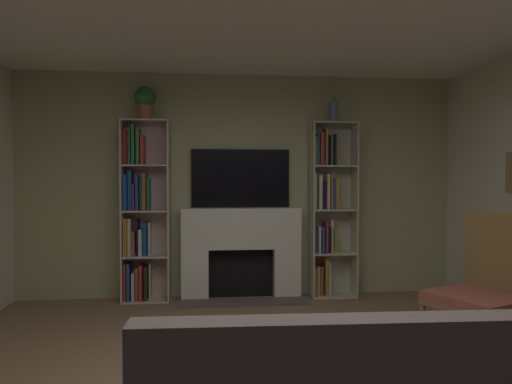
# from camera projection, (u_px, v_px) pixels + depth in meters

# --- Properties ---
(wall_back_accent) EXTENTS (5.45, 0.06, 2.71)m
(wall_back_accent) POSITION_uv_depth(u_px,v_px,m) (240.00, 186.00, 5.97)
(wall_back_accent) COLOR #AAB07F
(wall_back_accent) RESTS_ON ground_plane
(fireplace) EXTENTS (1.53, 0.56, 1.09)m
(fireplace) POSITION_uv_depth(u_px,v_px,m) (241.00, 250.00, 5.83)
(fireplace) COLOR white
(fireplace) RESTS_ON ground_plane
(tv) EXTENTS (1.19, 0.06, 0.70)m
(tv) POSITION_uv_depth(u_px,v_px,m) (240.00, 178.00, 5.91)
(tv) COLOR black
(tv) RESTS_ON fireplace
(bookshelf_left) EXTENTS (0.55, 0.31, 2.12)m
(bookshelf_left) POSITION_uv_depth(u_px,v_px,m) (141.00, 216.00, 5.71)
(bookshelf_left) COLOR beige
(bookshelf_left) RESTS_ON ground_plane
(bookshelf_right) EXTENTS (0.55, 0.31, 2.12)m
(bookshelf_right) POSITION_uv_depth(u_px,v_px,m) (327.00, 211.00, 5.95)
(bookshelf_right) COLOR beige
(bookshelf_right) RESTS_ON ground_plane
(potted_plant) EXTENTS (0.24, 0.24, 0.39)m
(potted_plant) POSITION_uv_depth(u_px,v_px,m) (145.00, 101.00, 5.65)
(potted_plant) COLOR #AA6946
(potted_plant) RESTS_ON bookshelf_left
(vase_with_flowers) EXTENTS (0.11, 0.11, 0.42)m
(vase_with_flowers) POSITION_uv_depth(u_px,v_px,m) (333.00, 109.00, 5.88)
(vase_with_flowers) COLOR slate
(vase_with_flowers) RESTS_ON bookshelf_right
(armchair) EXTENTS (0.83, 0.86, 1.16)m
(armchair) POSITION_uv_depth(u_px,v_px,m) (486.00, 286.00, 3.98)
(armchair) COLOR brown
(armchair) RESTS_ON ground_plane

